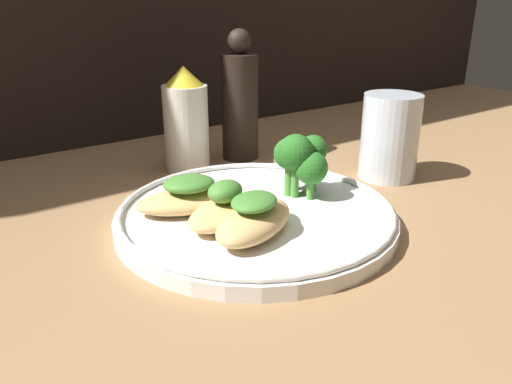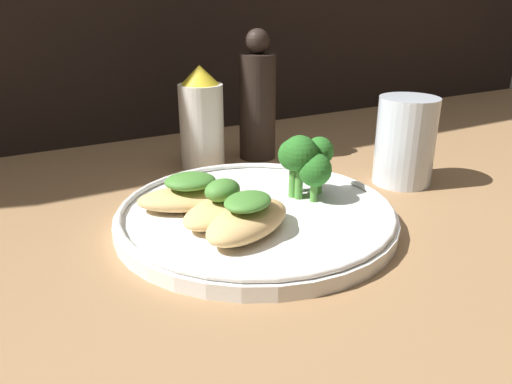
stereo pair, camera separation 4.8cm
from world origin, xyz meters
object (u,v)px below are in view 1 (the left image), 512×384
Objects in this scene: broccoli_bunch at (300,157)px; sauce_bottle at (186,121)px; plate at (256,215)px; drinking_glass at (390,137)px; pepper_grinder at (240,102)px.

broccoli_bunch is 0.51× the size of sauce_bottle.
plate is at bearing -172.64° from broccoli_bunch.
plate is at bearing -175.35° from drinking_glass.
drinking_glass is (18.39, -17.13, -1.13)cm from sauce_bottle.
sauce_bottle is at bearing 82.10° from plate.
sauce_bottle is (-3.52, 18.04, 0.70)cm from broccoli_bunch.
broccoli_bunch is 18.76cm from pepper_grinder.
sauce_bottle is at bearing 180.00° from pepper_grinder.
drinking_glass is (14.86, 0.91, -0.43)cm from broccoli_bunch.
sauce_bottle is 8.30cm from pepper_grinder.
pepper_grinder is at bearing 75.54° from broccoli_bunch.
plate is 1.60× the size of pepper_grinder.
sauce_bottle reaches higher than drinking_glass.
sauce_bottle is 1.28× the size of drinking_glass.
drinking_glass is (21.00, 1.71, 4.14)cm from plate.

